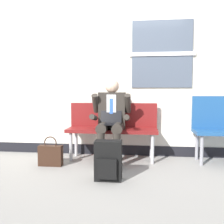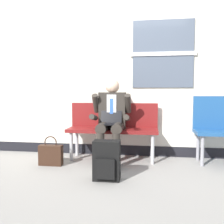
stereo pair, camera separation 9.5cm
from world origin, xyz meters
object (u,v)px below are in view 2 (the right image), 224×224
Objects in this scene: bench_with_person at (113,125)px; handbag at (51,155)px; person_seated at (111,118)px; backpack at (107,161)px.

bench_with_person is 1.02m from handbag.
bench_with_person is at bearing 90.00° from person_seated.
handbag is (-0.82, -0.29, -0.50)m from person_seated.
bench_with_person is at bearing 93.45° from backpack.
handbag is at bearing 151.89° from backpack.
person_seated is at bearing -90.00° from bench_with_person.
bench_with_person is at bearing 30.70° from handbag.
backpack is 1.12× the size of handbag.
backpack is (0.06, -0.96, -0.29)m from bench_with_person.
person_seated reaches higher than bench_with_person.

